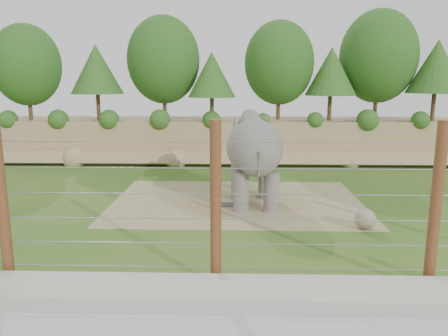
{
  "coord_description": "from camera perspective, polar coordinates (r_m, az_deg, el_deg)",
  "views": [
    {
      "loc": [
        0.47,
        -14.16,
        4.85
      ],
      "look_at": [
        0.0,
        2.0,
        1.6
      ],
      "focal_mm": 35.0,
      "sensor_mm": 36.0,
      "label": 1
    }
  ],
  "objects": [
    {
      "name": "barrier_fence",
      "position": [
        10.09,
        -1.08,
        -5.06
      ],
      "size": [
        20.26,
        0.26,
        4.0
      ],
      "color": "#4F2718",
      "rests_on": "ground"
    },
    {
      "name": "ground",
      "position": [
        14.98,
        -0.23,
        -7.53
      ],
      "size": [
        90.0,
        90.0,
        0.0
      ],
      "primitive_type": "plane",
      "color": "#2B5719",
      "rests_on": "ground"
    },
    {
      "name": "dirt_patch",
      "position": [
        17.83,
        1.71,
        -4.39
      ],
      "size": [
        10.0,
        7.0,
        0.02
      ],
      "primitive_type": "cube",
      "color": "#918059",
      "rests_on": "ground"
    },
    {
      "name": "stone_ball",
      "position": [
        15.22,
        17.94,
        -6.35
      ],
      "size": [
        0.69,
        0.69,
        0.69
      ],
      "primitive_type": "sphere",
      "color": "gray",
      "rests_on": "dirt_patch"
    },
    {
      "name": "elephant",
      "position": [
        17.12,
        3.96,
        0.98
      ],
      "size": [
        2.12,
        4.48,
        3.54
      ],
      "primitive_type": null,
      "rotation": [
        0.0,
        0.0,
        0.06
      ],
      "color": "#68635E",
      "rests_on": "ground"
    },
    {
      "name": "back_embankment",
      "position": [
        26.85,
        1.95,
        9.47
      ],
      "size": [
        30.0,
        5.52,
        8.77
      ],
      "color": "#9E875A",
      "rests_on": "ground"
    },
    {
      "name": "retaining_wall",
      "position": [
        10.26,
        -1.18,
        -15.27
      ],
      "size": [
        26.0,
        0.35,
        0.5
      ],
      "primitive_type": "cube",
      "color": "#B3AFA6",
      "rests_on": "ground"
    },
    {
      "name": "drain_grate",
      "position": [
        17.3,
        0.41,
        -4.79
      ],
      "size": [
        1.0,
        0.6,
        0.03
      ],
      "primitive_type": "cube",
      "color": "#262628",
      "rests_on": "dirt_patch"
    }
  ]
}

